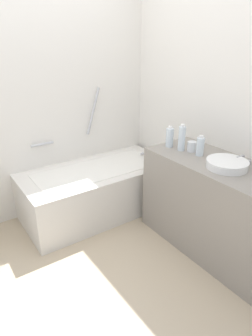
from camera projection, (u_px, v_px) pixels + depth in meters
name	position (u px, v px, depth m)	size (l,w,h in m)	color
ground_plane	(90.00, 273.00, 2.45)	(3.78, 3.78, 0.00)	#C1AD8E
wall_back_tiled	(23.00, 98.00, 2.88)	(3.18, 0.10, 2.51)	white
wall_right_mirror	(223.00, 102.00, 2.69)	(0.10, 2.77, 2.51)	white
bathtub	(98.00, 189.00, 3.23)	(1.61, 0.76, 1.30)	silver
vanity_counter	(225.00, 213.00, 2.53)	(0.58, 1.56, 0.84)	gray
sink_basin	(227.00, 164.00, 2.35)	(0.33, 0.33, 0.06)	white
sink_faucet	(242.00, 159.00, 2.46)	(0.11, 0.15, 0.07)	#A7A7AD
water_bottle_0	(182.00, 138.00, 2.69)	(0.06, 0.06, 0.25)	silver
water_bottle_1	(170.00, 137.00, 2.79)	(0.07, 0.07, 0.20)	silver
water_bottle_2	(200.00, 146.00, 2.58)	(0.07, 0.07, 0.18)	silver
drinking_glass_1	(192.00, 147.00, 2.69)	(0.08, 0.08, 0.09)	white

